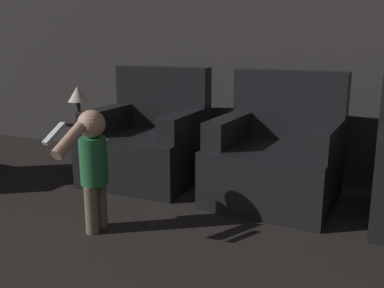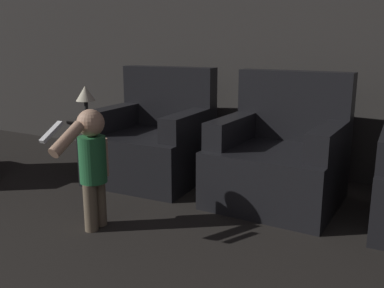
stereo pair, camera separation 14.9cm
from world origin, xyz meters
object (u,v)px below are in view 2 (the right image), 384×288
at_px(armchair_left, 154,142).
at_px(lamp, 85,94).
at_px(armchair_middle, 279,159).
at_px(person_toddler, 92,160).

xyz_separation_m(armchair_left, lamp, (-0.71, -0.06, 0.39)).
bearing_deg(armchair_left, lamp, -178.10).
distance_m(armchair_left, armchair_middle, 1.14).
xyz_separation_m(armchair_left, armchair_middle, (1.14, 0.00, 0.00)).
xyz_separation_m(person_toddler, lamp, (-0.97, 1.02, 0.25)).
height_order(armchair_left, person_toddler, armchair_left).
distance_m(person_toddler, lamp, 1.43).
bearing_deg(person_toddler, lamp, 38.97).
bearing_deg(armchair_left, person_toddler, -79.25).
bearing_deg(lamp, armchair_middle, 1.86).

